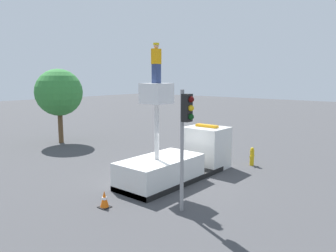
% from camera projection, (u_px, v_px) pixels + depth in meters
% --- Properties ---
extents(ground_plane, '(120.00, 120.00, 0.00)m').
position_uv_depth(ground_plane, '(172.00, 180.00, 16.10)').
color(ground_plane, '#424244').
extents(bucket_truck, '(6.94, 2.23, 4.74)m').
position_uv_depth(bucket_truck, '(180.00, 159.00, 16.43)').
color(bucket_truck, black).
rests_on(bucket_truck, ground).
extents(worker, '(0.40, 0.26, 1.75)m').
position_uv_depth(worker, '(156.00, 63.00, 14.39)').
color(worker, navy).
rests_on(worker, bucket_truck).
extents(traffic_light_pole, '(0.34, 0.57, 4.58)m').
position_uv_depth(traffic_light_pole, '(185.00, 126.00, 11.85)').
color(traffic_light_pole, gray).
rests_on(traffic_light_pole, ground).
extents(fire_hydrant, '(0.48, 0.24, 1.05)m').
position_uv_depth(fire_hydrant, '(252.00, 157.00, 18.67)').
color(fire_hydrant, gold).
rests_on(fire_hydrant, ground).
extents(traffic_cone_rear, '(0.42, 0.42, 0.67)m').
position_uv_depth(traffic_cone_rear, '(104.00, 200.00, 12.67)').
color(traffic_cone_rear, black).
rests_on(traffic_cone_rear, ground).
extents(tree_left_bg, '(3.52, 3.52, 5.62)m').
position_uv_depth(tree_left_bg, '(59.00, 93.00, 24.60)').
color(tree_left_bg, brown).
rests_on(tree_left_bg, ground).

